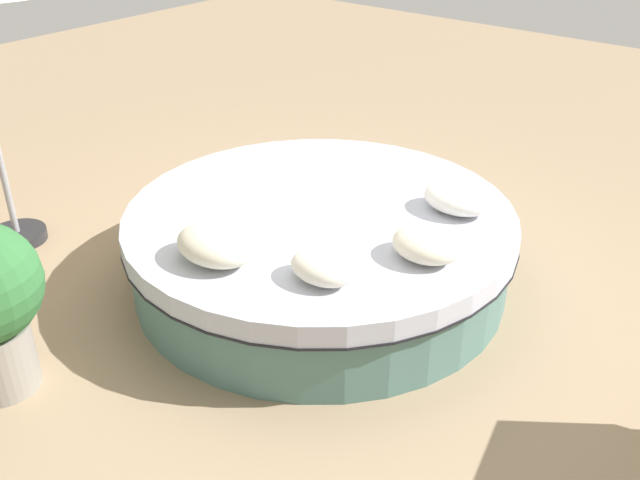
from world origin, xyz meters
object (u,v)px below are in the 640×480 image
at_px(throw_pillow_1, 322,268).
at_px(throw_pillow_3, 458,198).
at_px(round_bed, 320,246).
at_px(throw_pillow_2, 426,245).
at_px(throw_pillow_0, 216,245).

relative_size(throw_pillow_1, throw_pillow_3, 0.85).
relative_size(round_bed, throw_pillow_2, 6.23).
relative_size(round_bed, throw_pillow_1, 6.62).
relative_size(throw_pillow_0, throw_pillow_1, 1.31).
height_order(round_bed, throw_pillow_3, throw_pillow_3).
height_order(throw_pillow_1, throw_pillow_3, throw_pillow_3).
bearing_deg(throw_pillow_3, round_bed, -141.01).
xyz_separation_m(throw_pillow_0, throw_pillow_2, (0.95, 0.80, -0.01)).
relative_size(throw_pillow_0, throw_pillow_2, 1.23).
distance_m(throw_pillow_0, throw_pillow_1, 0.67).
distance_m(round_bed, throw_pillow_3, 0.99).
height_order(round_bed, throw_pillow_2, throw_pillow_2).
height_order(round_bed, throw_pillow_0, throw_pillow_0).
bearing_deg(round_bed, throw_pillow_2, -5.60).
xyz_separation_m(round_bed, throw_pillow_1, (0.56, -0.67, 0.36)).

